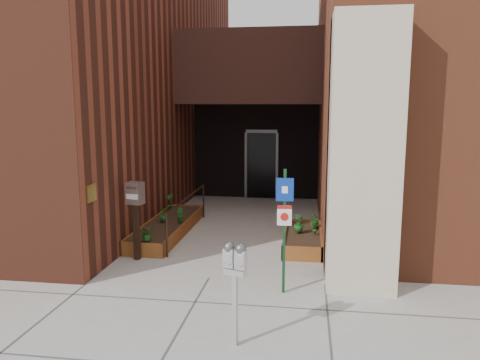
% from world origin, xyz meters
% --- Properties ---
extents(ground, '(80.00, 80.00, 0.00)m').
position_xyz_m(ground, '(0.00, 0.00, 0.00)').
color(ground, '#9E9991').
rests_on(ground, ground).
extents(architecture, '(20.00, 14.60, 10.00)m').
position_xyz_m(architecture, '(-0.18, 6.89, 4.98)').
color(architecture, maroon).
rests_on(architecture, ground).
extents(planter_left, '(0.90, 3.60, 0.30)m').
position_xyz_m(planter_left, '(-1.55, 2.70, 0.13)').
color(planter_left, brown).
rests_on(planter_left, ground).
extents(planter_right, '(0.80, 2.20, 0.30)m').
position_xyz_m(planter_right, '(1.60, 2.20, 0.13)').
color(planter_right, brown).
rests_on(planter_right, ground).
extents(handrail, '(0.04, 3.34, 0.90)m').
position_xyz_m(handrail, '(-1.05, 2.65, 0.75)').
color(handrail, black).
rests_on(handrail, ground).
extents(parking_meter, '(0.31, 0.19, 1.34)m').
position_xyz_m(parking_meter, '(0.81, -2.19, 1.04)').
color(parking_meter, '#B4B4B7').
rests_on(parking_meter, ground).
extents(sign_post, '(0.27, 0.07, 2.01)m').
position_xyz_m(sign_post, '(1.32, -0.44, 1.24)').
color(sign_post, '#13351C').
rests_on(sign_post, ground).
extents(payment_dropbox, '(0.34, 0.28, 1.53)m').
position_xyz_m(payment_dropbox, '(-1.59, 0.80, 1.11)').
color(payment_dropbox, black).
rests_on(payment_dropbox, ground).
extents(shrub_left_a, '(0.42, 0.42, 0.33)m').
position_xyz_m(shrub_left_a, '(-1.49, 1.10, 0.47)').
color(shrub_left_a, '#1F4F16').
rests_on(shrub_left_a, planter_left).
extents(shrub_left_b, '(0.25, 0.25, 0.32)m').
position_xyz_m(shrub_left_b, '(-1.25, 2.68, 0.46)').
color(shrub_left_b, '#1A5B1E').
rests_on(shrub_left_b, planter_left).
extents(shrub_left_c, '(0.20, 0.20, 0.32)m').
position_xyz_m(shrub_left_c, '(-1.65, 2.67, 0.46)').
color(shrub_left_c, '#1A5C1E').
rests_on(shrub_left_c, planter_left).
extents(shrub_left_d, '(0.30, 0.30, 0.41)m').
position_xyz_m(shrub_left_d, '(-1.85, 3.91, 0.51)').
color(shrub_left_d, '#1E5C1A').
rests_on(shrub_left_d, planter_left).
extents(shrub_right_a, '(0.29, 0.29, 0.38)m').
position_xyz_m(shrub_right_a, '(1.51, 2.19, 0.49)').
color(shrub_right_a, '#17521C').
rests_on(shrub_right_a, planter_right).
extents(shrub_right_b, '(0.20, 0.20, 0.29)m').
position_xyz_m(shrub_right_b, '(1.85, 2.09, 0.45)').
color(shrub_right_b, '#1B5A19').
rests_on(shrub_right_b, planter_right).
extents(shrub_right_c, '(0.41, 0.41, 0.33)m').
position_xyz_m(shrub_right_c, '(1.85, 2.63, 0.46)').
color(shrub_right_c, '#225017').
rests_on(shrub_right_c, planter_right).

